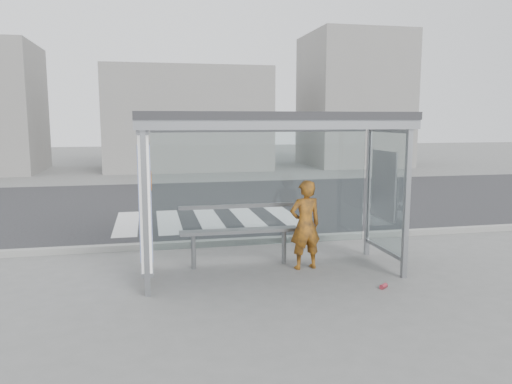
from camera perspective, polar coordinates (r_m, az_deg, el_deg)
ground at (r=8.35m, az=1.79°, el=-9.18°), size 80.00×80.00×0.00m
road at (r=15.06m, az=-4.61°, el=-1.26°), size 30.00×10.00×0.01m
curb at (r=10.16m, az=-0.86°, el=-5.61°), size 30.00×0.18×0.12m
crosswalk at (r=12.56m, az=-5.38°, el=-3.21°), size 4.55×3.00×0.00m
bus_shelter at (r=7.96m, az=-0.85°, el=4.53°), size 4.25×1.65×2.62m
building_center at (r=25.80m, az=-7.92°, el=8.25°), size 8.00×5.00×5.00m
building_right at (r=27.96m, az=11.07°, el=10.23°), size 5.00×5.00×7.00m
person at (r=8.41m, az=5.64°, el=-3.75°), size 0.59×0.42×1.51m
bench at (r=8.56m, az=-1.93°, el=-4.46°), size 2.03×0.33×1.05m
soda_can at (r=7.82m, az=14.37°, el=-10.38°), size 0.15×0.14×0.07m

